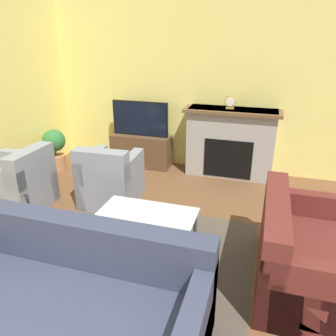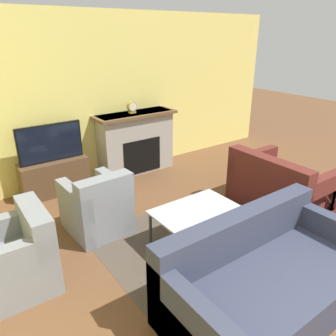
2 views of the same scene
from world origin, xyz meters
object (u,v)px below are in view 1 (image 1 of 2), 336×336
Objects in this scene: tv at (140,119)px; couch_loveseat at (312,259)px; armchair_by_window at (17,186)px; armchair_accent at (110,181)px; couch_sectional at (71,309)px; mantel_clock at (230,102)px; coffee_table at (145,219)px; potted_plant at (55,148)px.

tv is 0.73× the size of couch_loveseat.
armchair_accent is at bearing 113.83° from armchair_by_window.
couch_sectional is 9.94× the size of mantel_clock.
couch_sectional reaches higher than coffee_table.
armchair_by_window is at bearing -77.50° from potted_plant.
couch_loveseat is 4.15m from potted_plant.
armchair_accent is 4.15× the size of mantel_clock.
armchair_accent is 1.56m from potted_plant.
couch_loveseat is at bearing 33.03° from couch_sectional.
tv is 4.81× the size of mantel_clock.
tv reaches higher than potted_plant.
tv reaches higher than couch_loveseat.
mantel_clock is at bearing 24.43° from couch_loveseat.
mantel_clock reaches higher than coffee_table.
couch_loveseat is 2.60m from armchair_accent.
armchair_accent is 1.17× the size of potted_plant.
coffee_table is at bearing 83.07° from couch_sectional.
mantel_clock reaches higher than tv.
tv is 1.36× the size of potted_plant.
tv reaches higher than armchair_by_window.
couch_sectional is at bearing -100.60° from mantel_clock.
coffee_table is at bearing -67.57° from tv.
armchair_accent is (0.09, -1.36, -0.52)m from tv.
armchair_by_window is 4.15× the size of mantel_clock.
potted_plant is (-1.27, -0.62, -0.43)m from tv.
coffee_table is (-1.58, 0.03, 0.11)m from couch_loveseat.
armchair_by_window is at bearing 20.57° from armchair_accent.
armchair_by_window is 3.21m from mantel_clock.
couch_sectional is 2.81× the size of potted_plant.
couch_sectional is at bearing -76.87° from tv.
couch_sectional is 2.17m from armchair_accent.
mantel_clock is at bearing 128.04° from armchair_by_window.
armchair_accent is (-2.42, 0.94, 0.02)m from couch_loveseat.
couch_sectional is at bearing 49.15° from armchair_by_window.
coffee_table is at bearing 77.90° from armchair_by_window.
mantel_clock is (1.35, 1.41, 0.87)m from armchair_accent.
tv reaches higher than armchair_accent.
couch_loveseat is 3.55m from armchair_by_window.
couch_loveseat is 1.85× the size of potted_plant.
mantel_clock is at bearing 13.78° from potted_plant.
couch_loveseat is at bearing -42.47° from tv.
armchair_accent is 1.24m from coffee_table.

